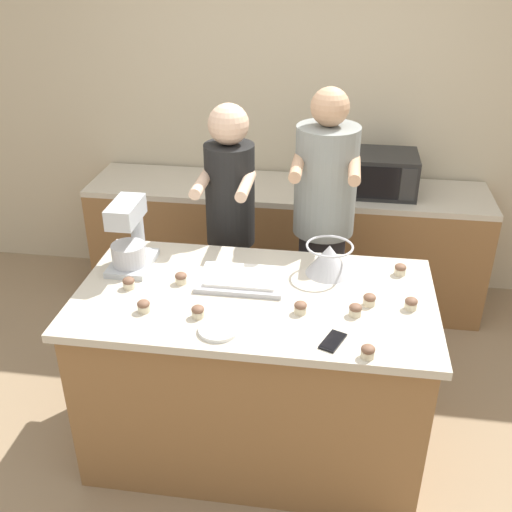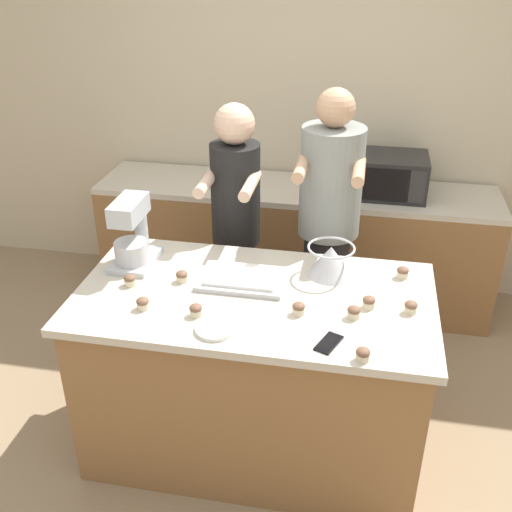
% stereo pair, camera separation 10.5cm
% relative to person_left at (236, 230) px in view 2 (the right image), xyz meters
% --- Properties ---
extents(ground_plane, '(16.00, 16.00, 0.00)m').
position_rel_person_left_xyz_m(ground_plane, '(0.26, -0.75, -0.89)').
color(ground_plane, '#937A5B').
extents(back_wall, '(10.00, 0.06, 2.70)m').
position_rel_person_left_xyz_m(back_wall, '(0.26, 1.13, 0.46)').
color(back_wall, beige).
rests_on(back_wall, ground_plane).
extents(island_counter, '(1.70, 0.92, 0.94)m').
position_rel_person_left_xyz_m(island_counter, '(0.26, -0.75, -0.42)').
color(island_counter, olive).
rests_on(island_counter, ground_plane).
extents(back_counter, '(2.80, 0.60, 0.88)m').
position_rel_person_left_xyz_m(back_counter, '(0.26, 0.78, -0.45)').
color(back_counter, olive).
rests_on(back_counter, ground_plane).
extents(person_left, '(0.31, 0.48, 1.65)m').
position_rel_person_left_xyz_m(person_left, '(0.00, 0.00, 0.00)').
color(person_left, '#33384C').
rests_on(person_left, ground_plane).
extents(person_right, '(0.36, 0.51, 1.76)m').
position_rel_person_left_xyz_m(person_right, '(0.54, 0.00, 0.03)').
color(person_right, '#232328').
rests_on(person_right, ground_plane).
extents(stand_mixer, '(0.20, 0.30, 0.36)m').
position_rel_person_left_xyz_m(stand_mixer, '(-0.41, -0.57, 0.21)').
color(stand_mixer, '#B2B7BC').
rests_on(stand_mixer, island_counter).
extents(mixing_bowl, '(0.24, 0.24, 0.16)m').
position_rel_person_left_xyz_m(mixing_bowl, '(0.59, -0.50, 0.13)').
color(mixing_bowl, '#BCBCC1').
rests_on(mixing_bowl, island_counter).
extents(baking_tray, '(0.42, 0.28, 0.04)m').
position_rel_person_left_xyz_m(baking_tray, '(0.18, -0.65, 0.07)').
color(baking_tray, '#BCBCC1').
rests_on(baking_tray, island_counter).
extents(microwave_oven, '(0.50, 0.38, 0.27)m').
position_rel_person_left_xyz_m(microwave_oven, '(0.88, 0.78, 0.12)').
color(microwave_oven, black).
rests_on(microwave_oven, back_counter).
extents(cell_phone, '(0.12, 0.16, 0.01)m').
position_rel_person_left_xyz_m(cell_phone, '(0.64, -1.08, 0.05)').
color(cell_phone, black).
rests_on(cell_phone, island_counter).
extents(small_plate, '(0.17, 0.17, 0.02)m').
position_rel_person_left_xyz_m(small_plate, '(0.15, -1.08, 0.06)').
color(small_plate, white).
rests_on(small_plate, island_counter).
extents(cupcake_0, '(0.06, 0.06, 0.06)m').
position_rel_person_left_xyz_m(cupcake_0, '(0.78, -1.16, 0.08)').
color(cupcake_0, beige).
rests_on(cupcake_0, island_counter).
extents(cupcake_1, '(0.06, 0.06, 0.06)m').
position_rel_person_left_xyz_m(cupcake_1, '(0.79, -0.77, 0.08)').
color(cupcake_1, beige).
rests_on(cupcake_1, island_counter).
extents(cupcake_2, '(0.06, 0.06, 0.06)m').
position_rel_person_left_xyz_m(cupcake_2, '(0.48, -0.88, 0.08)').
color(cupcake_2, beige).
rests_on(cupcake_2, island_counter).
extents(cupcake_3, '(0.06, 0.06, 0.06)m').
position_rel_person_left_xyz_m(cupcake_3, '(0.73, -0.87, 0.08)').
color(cupcake_3, beige).
rests_on(cupcake_3, island_counter).
extents(cupcake_4, '(0.06, 0.06, 0.06)m').
position_rel_person_left_xyz_m(cupcake_4, '(0.04, -0.98, 0.08)').
color(cupcake_4, beige).
rests_on(cupcake_4, island_counter).
extents(cupcake_5, '(0.06, 0.06, 0.06)m').
position_rel_person_left_xyz_m(cupcake_5, '(0.95, -0.46, 0.08)').
color(cupcake_5, beige).
rests_on(cupcake_5, island_counter).
extents(cupcake_6, '(0.06, 0.06, 0.06)m').
position_rel_person_left_xyz_m(cupcake_6, '(-0.22, -0.97, 0.08)').
color(cupcake_6, beige).
rests_on(cupcake_6, island_counter).
extents(cupcake_7, '(0.06, 0.06, 0.06)m').
position_rel_person_left_xyz_m(cupcake_7, '(-0.11, -0.71, 0.08)').
color(cupcake_7, beige).
rests_on(cupcake_7, island_counter).
extents(cupcake_8, '(0.06, 0.06, 0.06)m').
position_rel_person_left_xyz_m(cupcake_8, '(-0.35, -0.79, 0.08)').
color(cupcake_8, beige).
rests_on(cupcake_8, island_counter).
extents(cupcake_9, '(0.06, 0.06, 0.06)m').
position_rel_person_left_xyz_m(cupcake_9, '(0.98, -0.78, 0.08)').
color(cupcake_9, beige).
rests_on(cupcake_9, island_counter).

